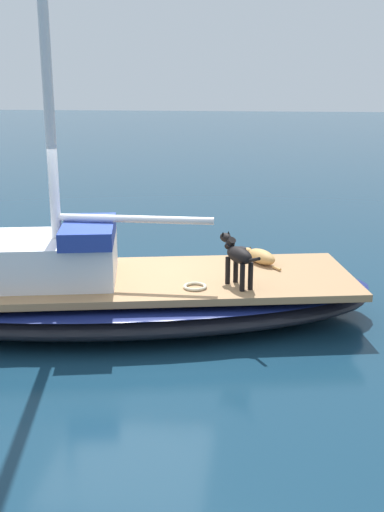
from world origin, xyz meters
The scene contains 8 objects.
ground_plane centered at (0.00, 0.00, 0.00)m, with size 120.00×120.00×0.00m, color #143347.
sailboat_main centered at (0.00, 0.00, 0.34)m, with size 3.89×7.59×0.66m.
mast_main centered at (-0.18, 0.75, 4.26)m, with size 0.14×2.27×7.95m.
cabin_house centered at (-0.24, 1.09, 1.01)m, with size 1.81×2.46×0.84m.
dog_black centered at (-0.18, -1.64, 1.08)m, with size 0.81×0.62×0.70m.
dog_tan centered at (0.95, -1.94, 0.77)m, with size 0.82×0.63×0.22m.
deck_winch centered at (1.06, -1.65, 0.76)m, with size 0.16×0.16×0.21m.
coiled_rope centered at (-0.36, -1.09, 0.68)m, with size 0.32×0.32×0.04m, color beige.
Camera 1 is at (-8.32, -2.01, 3.41)m, focal length 43.64 mm.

